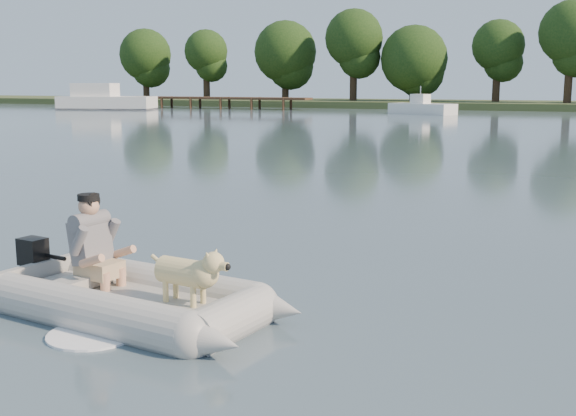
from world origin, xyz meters
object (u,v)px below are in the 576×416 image
at_px(dog, 184,277).
at_px(man, 92,239).
at_px(dock, 215,103).
at_px(cabin_cruiser, 107,96).
at_px(motorboat, 422,101).
at_px(dinghy, 135,263).

bearing_deg(dog, man, 180.00).
distance_m(dock, cabin_cruiser, 9.51).
bearing_deg(motorboat, dog, -58.48).
bearing_deg(motorboat, man, -59.97).
relative_size(dog, motorboat, 0.18).
xyz_separation_m(dock, man, (24.91, -52.37, 0.24)).
xyz_separation_m(man, cabin_cruiser, (-32.78, 47.08, 0.37)).
xyz_separation_m(dinghy, dog, (0.64, -0.06, -0.07)).
relative_size(man, dog, 1.16).
height_order(cabin_cruiser, motorboat, cabin_cruiser).
relative_size(dinghy, man, 4.36).
bearing_deg(motorboat, cabin_cruiser, -153.95).
relative_size(dog, cabin_cruiser, 0.11).
bearing_deg(cabin_cruiser, motorboat, -9.33).
bearing_deg(motorboat, dock, -168.31).
height_order(dock, dog, dock).
relative_size(cabin_cruiser, motorboat, 1.67).
height_order(dock, cabin_cruiser, cabin_cruiser).
bearing_deg(dinghy, motorboat, 107.21).
bearing_deg(dog, motorboat, 107.94).
xyz_separation_m(dog, motorboat, (-6.67, 48.45, 0.49)).
distance_m(dinghy, motorboat, 48.77).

